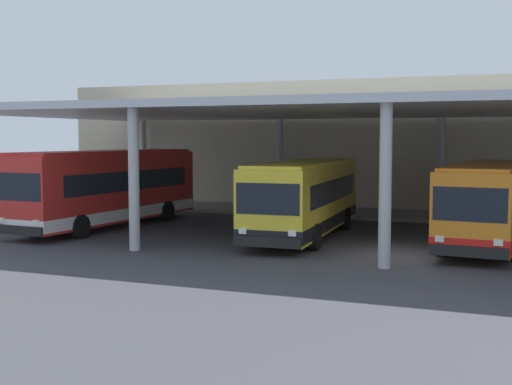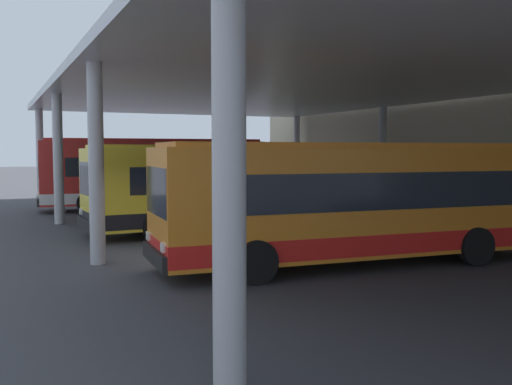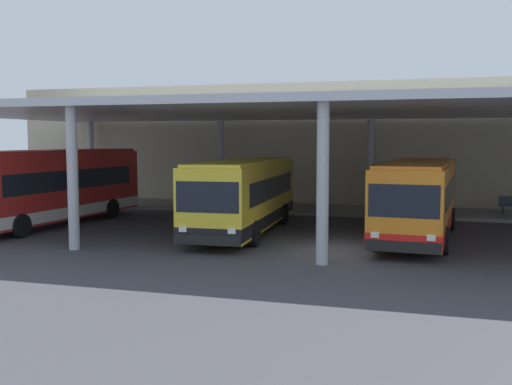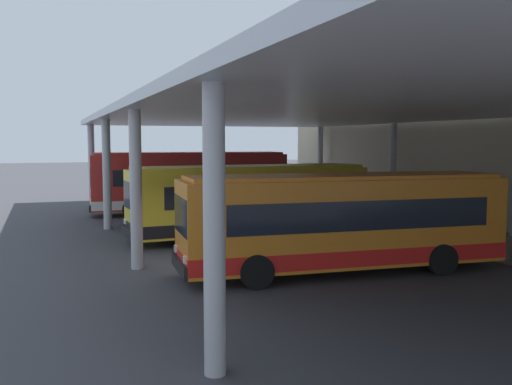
# 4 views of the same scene
# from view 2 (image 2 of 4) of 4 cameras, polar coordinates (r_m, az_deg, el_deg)

# --- Properties ---
(ground_plane) EXTENTS (200.00, 200.00, 0.00)m
(ground_plane) POSITION_cam_2_polar(r_m,az_deg,el_deg) (16.56, -6.57, -6.26)
(ground_plane) COLOR #3D3D42
(platform_kerb) EXTENTS (42.00, 4.50, 0.18)m
(platform_kerb) POSITION_cam_2_polar(r_m,az_deg,el_deg) (23.01, 22.53, -3.40)
(platform_kerb) COLOR gray
(platform_kerb) RESTS_ON ground
(canopy_shelter) EXTENTS (40.00, 17.00, 5.55)m
(canopy_shelter) POSITION_cam_2_polar(r_m,az_deg,el_deg) (18.87, 9.70, 11.11)
(canopy_shelter) COLOR silver
(canopy_shelter) RESTS_ON ground
(bus_nearest_bay) EXTENTS (3.25, 11.47, 3.57)m
(bus_nearest_bay) POSITION_cam_2_polar(r_m,az_deg,el_deg) (30.39, -9.89, 1.92)
(bus_nearest_bay) COLOR red
(bus_nearest_bay) RESTS_ON ground
(bus_second_bay) EXTENTS (3.11, 10.65, 3.17)m
(bus_second_bay) POSITION_cam_2_polar(r_m,az_deg,el_deg) (21.51, -2.52, 0.60)
(bus_second_bay) COLOR yellow
(bus_second_bay) RESTS_ON ground
(bus_middle_bay) EXTENTS (3.26, 10.68, 3.17)m
(bus_middle_bay) POSITION_cam_2_polar(r_m,az_deg,el_deg) (15.33, 9.73, -0.87)
(bus_middle_bay) COLOR orange
(bus_middle_bay) RESTS_ON ground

